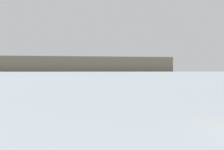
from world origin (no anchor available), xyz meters
The scene contains 0 objects.
Camera 1 is at (-11.28, -16.54, 2.70)m, focal length 73.17 mm.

